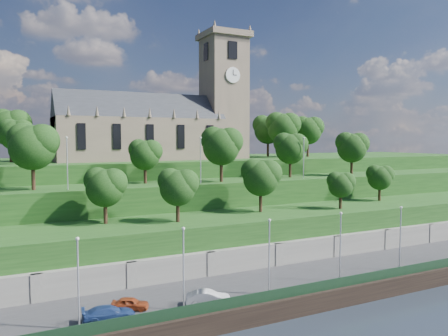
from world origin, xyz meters
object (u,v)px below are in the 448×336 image
car_left (130,304)px  car_right (109,313)px  church (164,122)px  car_middle (208,298)px

car_left → car_right: 3.02m
church → car_right: 51.27m
church → car_left: (-17.57, -41.10, -19.89)m
car_left → car_right: car_right is taller
car_right → car_middle: bearing=-87.5°
car_middle → car_right: size_ratio=0.94×
car_middle → car_right: 9.98m
church → car_left: 48.92m
church → car_left: bearing=-113.1°
church → car_left: church is taller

